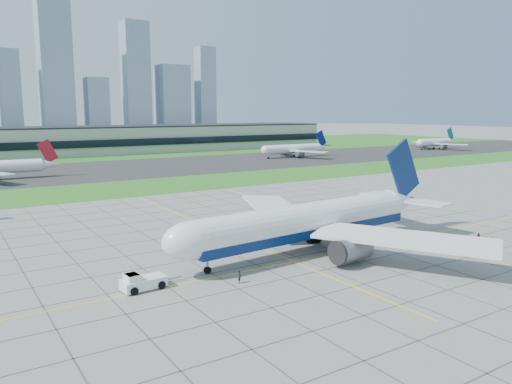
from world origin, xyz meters
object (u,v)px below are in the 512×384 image
Objects in this scene: airliner at (308,222)px; distant_jet_2 at (294,149)px; pushback_tug at (142,282)px; crew_near at (239,277)px; distant_jet_3 at (435,142)px; crew_far at (479,237)px.

distant_jet_2 is (107.30, 146.13, -0.68)m from airliner.
pushback_tug is 4.76× the size of crew_near.
distant_jet_2 reaches higher than crew_near.
airliner is at bearing -126.29° from distant_jet_2.
distant_jet_2 is at bearing 42.49° from pushback_tug.
distant_jet_2 is at bearing 177.90° from distant_jet_3.
crew_near is 1.19× the size of crew_far.
airliner reaches higher than distant_jet_3.
airliner is 6.75× the size of pushback_tug.
crew_near is at bearing -147.75° from distant_jet_3.
crew_far is (62.88, -9.57, -0.31)m from pushback_tug.
pushback_tug is 0.21× the size of distant_jet_3.
distant_jet_3 is at bearing 25.54° from pushback_tug.
airliner is 260.88m from distant_jet_3.
pushback_tug is 203.71m from distant_jet_2.
crew_far is (31.32, -12.45, -4.37)m from airliner.
airliner reaches higher than crew_far.
pushback_tug is 13.68m from crew_near.
pushback_tug is 63.60m from crew_far.
crew_near is at bearing -161.75° from airliner.
crew_far is at bearing -115.60° from distant_jet_2.
crew_far is 175.88m from distant_jet_2.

